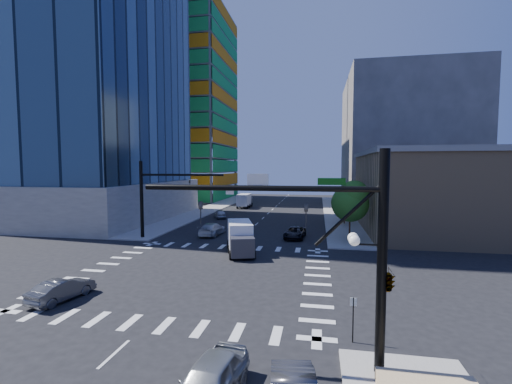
# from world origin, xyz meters

# --- Properties ---
(ground) EXTENTS (160.00, 160.00, 0.00)m
(ground) POSITION_xyz_m (0.00, 0.00, 0.00)
(ground) COLOR black
(ground) RESTS_ON ground
(road_markings) EXTENTS (20.00, 20.00, 0.01)m
(road_markings) POSITION_xyz_m (0.00, 0.00, 0.01)
(road_markings) COLOR silver
(road_markings) RESTS_ON ground
(sidewalk_ne) EXTENTS (5.00, 60.00, 0.15)m
(sidewalk_ne) POSITION_xyz_m (12.50, 40.00, 0.07)
(sidewalk_ne) COLOR gray
(sidewalk_ne) RESTS_ON ground
(sidewalk_nw) EXTENTS (5.00, 60.00, 0.15)m
(sidewalk_nw) POSITION_xyz_m (-12.50, 40.00, 0.07)
(sidewalk_nw) COLOR gray
(sidewalk_nw) RESTS_ON ground
(office_tower) EXTENTS (30.00, 30.00, 71.00)m
(office_tower) POSITION_xyz_m (-30.00, 25.00, 35.13)
(office_tower) COLOR gray
(office_tower) RESTS_ON ground
(construction_building) EXTENTS (25.16, 34.50, 70.60)m
(construction_building) POSITION_xyz_m (-27.41, 61.93, 24.61)
(construction_building) COLOR gray
(construction_building) RESTS_ON ground
(commercial_building) EXTENTS (20.50, 22.50, 10.60)m
(commercial_building) POSITION_xyz_m (25.00, 22.00, 5.31)
(commercial_building) COLOR tan
(commercial_building) RESTS_ON ground
(bg_building_ne) EXTENTS (24.00, 30.00, 28.00)m
(bg_building_ne) POSITION_xyz_m (27.00, 55.00, 14.00)
(bg_building_ne) COLOR #5B5552
(bg_building_ne) RESTS_ON ground
(signal_mast_se) EXTENTS (10.51, 2.48, 9.00)m
(signal_mast_se) POSITION_xyz_m (10.60, -11.50, 5.01)
(signal_mast_se) COLOR black
(signal_mast_se) RESTS_ON sidewalk_se
(signal_mast_nw) EXTENTS (10.20, 0.40, 9.00)m
(signal_mast_nw) POSITION_xyz_m (-10.00, 11.50, 5.49)
(signal_mast_nw) COLOR black
(signal_mast_nw) RESTS_ON sidewalk_nw
(tree_south) EXTENTS (4.16, 4.16, 6.82)m
(tree_south) POSITION_xyz_m (12.63, 13.90, 4.69)
(tree_south) COLOR #382316
(tree_south) RESTS_ON sidewalk_ne
(tree_north) EXTENTS (3.54, 3.52, 5.78)m
(tree_north) POSITION_xyz_m (12.93, 25.90, 3.99)
(tree_north) COLOR #382316
(tree_north) RESTS_ON sidewalk_ne
(no_parking_sign) EXTENTS (0.30, 0.06, 2.20)m
(no_parking_sign) POSITION_xyz_m (10.70, -9.00, 1.38)
(no_parking_sign) COLOR black
(no_parking_sign) RESTS_ON ground
(car_nb_near) EXTENTS (2.41, 4.74, 1.54)m
(car_nb_near) POSITION_xyz_m (5.24, -14.32, 0.77)
(car_nb_near) COLOR #979A9D
(car_nb_near) RESTS_ON ground
(car_nb_far) EXTENTS (2.58, 4.95, 1.33)m
(car_nb_far) POSITION_xyz_m (6.31, 14.84, 0.67)
(car_nb_far) COLOR black
(car_nb_far) RESTS_ON ground
(car_sb_near) EXTENTS (2.48, 5.38, 1.52)m
(car_sb_near) POSITION_xyz_m (-3.93, 14.84, 0.76)
(car_sb_near) COLOR silver
(car_sb_near) RESTS_ON ground
(car_sb_mid) EXTENTS (3.18, 4.41, 1.40)m
(car_sb_mid) POSITION_xyz_m (-7.07, 28.90, 0.70)
(car_sb_mid) COLOR #B2B6BA
(car_sb_mid) RESTS_ON ground
(car_sb_cross) EXTENTS (2.22, 4.34, 1.36)m
(car_sb_cross) POSITION_xyz_m (-6.94, -6.88, 0.68)
(car_sb_cross) COLOR #46474A
(car_sb_cross) RESTS_ON ground
(box_truck_near) EXTENTS (4.01, 6.14, 2.98)m
(box_truck_near) POSITION_xyz_m (1.56, 6.64, 1.32)
(box_truck_near) COLOR black
(box_truck_near) RESTS_ON ground
(box_truck_far) EXTENTS (2.37, 5.51, 2.89)m
(box_truck_far) POSITION_xyz_m (-6.13, 44.05, 1.28)
(box_truck_far) COLOR black
(box_truck_far) RESTS_ON ground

